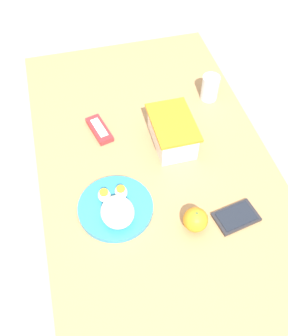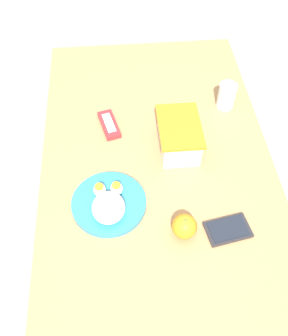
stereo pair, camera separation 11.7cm
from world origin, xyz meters
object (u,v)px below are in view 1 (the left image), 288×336
(candy_bar, at_px, (99,129))
(cell_phone, at_px, (236,217))
(orange_fruit, at_px, (195,220))
(food_container, at_px, (172,133))
(drinking_glass, at_px, (210,88))
(rice_plate, at_px, (116,208))

(candy_bar, bearing_deg, cell_phone, 36.48)
(orange_fruit, bearing_deg, food_container, 174.81)
(candy_bar, xyz_separation_m, cell_phone, (0.42, 0.31, -0.00))
(candy_bar, relative_size, drinking_glass, 1.45)
(orange_fruit, height_order, cell_phone, orange_fruit)
(food_container, xyz_separation_m, candy_bar, (-0.10, -0.22, -0.03))
(cell_phone, bearing_deg, candy_bar, -143.52)
(food_container, bearing_deg, candy_bar, -115.62)
(cell_phone, bearing_deg, food_container, -163.57)
(candy_bar, distance_m, cell_phone, 0.53)
(rice_plate, distance_m, cell_phone, 0.34)
(food_container, distance_m, cell_phone, 0.33)
(food_container, height_order, drinking_glass, food_container)
(candy_bar, bearing_deg, rice_plate, -1.80)
(orange_fruit, relative_size, cell_phone, 0.52)
(food_container, height_order, orange_fruit, food_container)
(orange_fruit, distance_m, candy_bar, 0.46)
(orange_fruit, bearing_deg, rice_plate, -115.97)
(food_container, distance_m, drinking_glass, 0.26)
(food_container, relative_size, orange_fruit, 2.80)
(rice_plate, xyz_separation_m, drinking_glass, (-0.39, 0.42, 0.02))
(candy_bar, bearing_deg, drinking_glass, 99.39)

